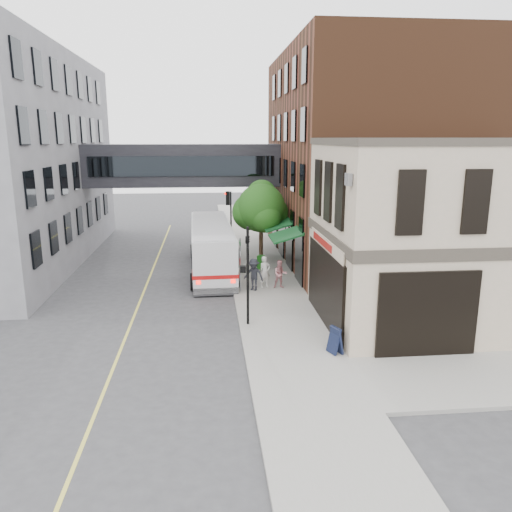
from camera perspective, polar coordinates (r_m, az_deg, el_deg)
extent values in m
plane|color=#38383A|center=(21.22, -1.56, -10.10)|extent=(120.00, 120.00, 0.00)
cube|color=gray|center=(34.62, 0.06, -0.64)|extent=(4.00, 60.00, 0.15)
cube|color=tan|center=(24.19, 19.80, 2.15)|extent=(10.00, 8.00, 8.15)
cube|color=#38332B|center=(24.18, 19.82, 2.32)|extent=(10.12, 8.12, 0.50)
cube|color=#38332B|center=(23.79, 20.62, 12.18)|extent=(10.12, 8.12, 0.30)
cube|color=black|center=(23.03, 7.88, -3.42)|extent=(0.14, 6.40, 3.40)
cube|color=black|center=(23.02, 7.79, -3.42)|extent=(0.04, 5.90, 3.00)
cube|color=maroon|center=(23.11, 7.55, 1.64)|extent=(0.03, 3.60, 0.32)
cube|color=#4D2A18|center=(36.27, 12.81, 10.74)|extent=(12.00, 18.00, 14.00)
cube|color=#0D3D1C|center=(33.91, 2.03, 4.10)|extent=(1.80, 13.00, 0.40)
cube|color=black|center=(37.51, -8.30, 10.24)|extent=(14.00, 3.00, 3.00)
cube|color=black|center=(35.96, -8.41, 10.11)|extent=(13.00, 0.08, 1.40)
cube|color=black|center=(39.06, -8.21, 10.36)|extent=(13.00, 0.08, 1.40)
cylinder|color=black|center=(22.33, -0.95, -2.36)|extent=(0.12, 0.12, 4.50)
cube|color=black|center=(22.22, -1.52, -1.50)|extent=(0.25, 0.22, 0.30)
imported|color=black|center=(21.90, -0.97, 2.31)|extent=(0.20, 0.16, 1.00)
cylinder|color=black|center=(36.96, -2.87, 3.92)|extent=(0.12, 0.12, 4.50)
cube|color=black|center=(36.90, -3.22, 4.45)|extent=(0.25, 0.22, 0.30)
cube|color=black|center=(36.71, -3.25, 6.61)|extent=(0.28, 0.28, 1.00)
sphere|color=#FF0C05|center=(36.66, -3.51, 7.15)|extent=(0.18, 0.18, 0.18)
cylinder|color=gray|center=(27.34, -1.81, -1.05)|extent=(0.08, 0.08, 3.00)
cube|color=white|center=(27.17, -1.86, 0.38)|extent=(0.03, 0.75, 0.22)
cube|color=#0C591E|center=(27.05, -1.87, 1.52)|extent=(0.03, 0.70, 0.18)
cube|color=#B20C0C|center=(27.29, -1.85, -0.64)|extent=(0.03, 0.30, 0.40)
cylinder|color=#382619|center=(33.34, 0.58, 1.41)|extent=(0.28, 0.28, 2.80)
sphere|color=#164312|center=(32.92, 0.59, 5.50)|extent=(3.20, 3.20, 3.20)
sphere|color=#164312|center=(33.57, 1.86, 4.96)|extent=(2.20, 2.20, 2.20)
sphere|color=#164312|center=(33.19, -0.67, 5.04)|extent=(2.40, 2.40, 2.40)
sphere|color=#164312|center=(33.43, 0.65, 7.00)|extent=(2.00, 2.00, 2.00)
cube|color=#D8CC4C|center=(30.82, -12.25, -2.85)|extent=(0.12, 40.00, 0.01)
cube|color=silver|center=(32.29, -5.11, 1.11)|extent=(2.76, 11.39, 2.86)
cube|color=black|center=(32.19, -5.12, 1.96)|extent=(2.81, 11.19, 1.03)
cube|color=#B20C0C|center=(32.40, -5.09, 0.26)|extent=(2.82, 11.41, 0.22)
cylinder|color=black|center=(28.54, -7.21, -2.94)|extent=(0.32, 0.99, 0.99)
cylinder|color=black|center=(28.63, -2.27, -2.78)|extent=(0.32, 0.99, 0.99)
cylinder|color=black|center=(36.17, -7.24, 0.54)|extent=(0.32, 0.99, 0.99)
cylinder|color=black|center=(36.25, -3.35, 0.65)|extent=(0.32, 0.99, 0.99)
imported|color=silver|center=(28.22, 1.02, -1.84)|extent=(0.76, 0.63, 1.80)
imported|color=#C78187|center=(28.18, 2.79, -2.09)|extent=(0.78, 0.61, 1.59)
imported|color=black|center=(27.70, -0.26, -2.14)|extent=(1.34, 1.15, 1.80)
cube|color=#186116|center=(32.28, 0.59, -0.71)|extent=(0.57, 0.54, 0.90)
cube|color=black|center=(20.14, 9.05, -9.48)|extent=(0.58, 0.70, 1.08)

